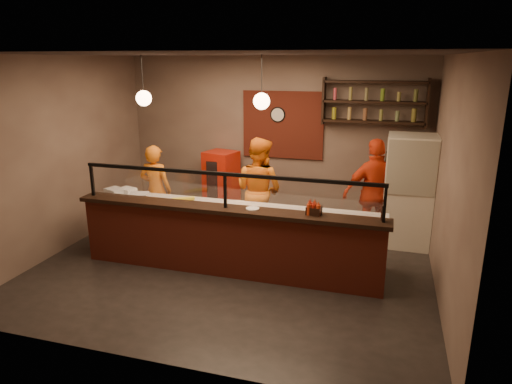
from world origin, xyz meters
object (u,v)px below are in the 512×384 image
(fridge, at_px, (409,191))
(pizza_dough, at_px, (234,206))
(wall_clock, at_px, (278,115))
(red_cooler, at_px, (221,185))
(cook_left, at_px, (156,190))
(cook_mid, at_px, (259,190))
(cook_right, at_px, (375,193))
(condiment_caddy, at_px, (314,211))
(pepper_mill, at_px, (383,213))

(fridge, distance_m, pizza_dough, 3.03)
(wall_clock, distance_m, red_cooler, 1.81)
(cook_left, height_order, pizza_dough, cook_left)
(cook_mid, bearing_deg, wall_clock, -70.67)
(cook_right, relative_size, red_cooler, 1.37)
(fridge, xyz_separation_m, condiment_caddy, (-1.32, -1.95, 0.15))
(red_cooler, bearing_deg, pepper_mill, -22.23)
(red_cooler, bearing_deg, cook_mid, -28.32)
(cook_right, height_order, fridge, fridge)
(pepper_mill, bearing_deg, cook_mid, 146.73)
(wall_clock, relative_size, condiment_caddy, 1.51)
(pepper_mill, bearing_deg, pizza_dough, 167.42)
(wall_clock, relative_size, cook_mid, 0.16)
(cook_mid, bearing_deg, pepper_mill, 166.49)
(red_cooler, distance_m, pepper_mill, 4.01)
(wall_clock, bearing_deg, cook_right, -26.64)
(wall_clock, bearing_deg, cook_left, -141.48)
(cook_mid, xyz_separation_m, pepper_mill, (2.11, -1.38, 0.23))
(pizza_dough, bearing_deg, cook_left, 159.01)
(cook_right, bearing_deg, cook_mid, -12.33)
(fridge, relative_size, pizza_dough, 3.45)
(red_cooler, distance_m, pizza_dough, 2.10)
(red_cooler, bearing_deg, condiment_caddy, -31.99)
(wall_clock, xyz_separation_m, cook_right, (1.95, -0.98, -1.16))
(red_cooler, height_order, pepper_mill, red_cooler)
(cook_right, bearing_deg, cook_left, -13.91)
(cook_mid, relative_size, cook_right, 0.99)
(wall_clock, xyz_separation_m, cook_left, (-1.91, -1.52, -1.27))
(cook_left, distance_m, cook_mid, 1.91)
(cook_right, relative_size, pizza_dough, 3.36)
(cook_right, bearing_deg, wall_clock, -48.52)
(fridge, height_order, red_cooler, fridge)
(cook_right, distance_m, fridge, 0.60)
(cook_left, bearing_deg, cook_mid, -172.27)
(wall_clock, bearing_deg, red_cooler, -164.04)
(fridge, height_order, condiment_caddy, fridge)
(cook_left, relative_size, fridge, 0.87)
(cook_right, distance_m, pizza_dough, 2.43)
(red_cooler, bearing_deg, wall_clock, 30.54)
(cook_mid, relative_size, pizza_dough, 3.33)
(red_cooler, bearing_deg, cook_right, 2.15)
(cook_left, xyz_separation_m, pizza_dough, (1.75, -0.67, 0.07))
(cook_left, height_order, condiment_caddy, cook_left)
(cook_left, xyz_separation_m, red_cooler, (0.82, 1.21, -0.15))
(pizza_dough, xyz_separation_m, pepper_mill, (2.26, -0.50, 0.26))
(pizza_dough, bearing_deg, pepper_mill, -12.58)
(red_cooler, height_order, condiment_caddy, red_cooler)
(cook_left, height_order, cook_right, cook_right)
(wall_clock, distance_m, pepper_mill, 3.54)
(cook_mid, distance_m, pepper_mill, 2.53)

